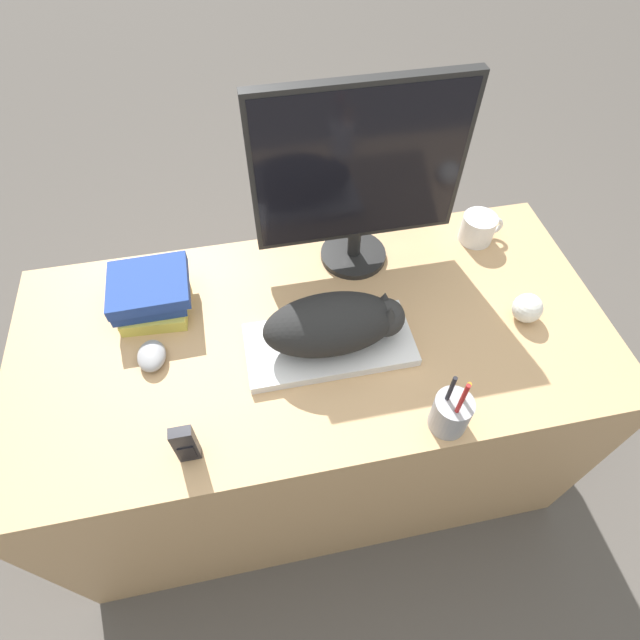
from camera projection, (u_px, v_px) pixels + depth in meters
The scene contains 11 objects.
ground_plane at pixel (336, 553), 1.61m from camera, with size 12.00×12.00×0.00m, color #4C4742.
desk at pixel (314, 403), 1.53m from camera, with size 1.48×0.71×0.74m.
keyboard at pixel (329, 345), 1.20m from camera, with size 0.40×0.19×0.02m.
cat at pixel (336, 323), 1.13m from camera, with size 0.33×0.15×0.14m.
monitor at pixel (359, 173), 1.17m from camera, with size 0.52×0.18×0.50m.
computer_mouse at pixel (152, 356), 1.17m from camera, with size 0.07×0.09×0.04m.
coffee_mug at pixel (478, 228), 1.41m from camera, with size 0.12×0.09×0.08m.
pen_cup at pixel (451, 413), 1.04m from camera, with size 0.08×0.08×0.20m.
baseball at pixel (527, 308), 1.23m from camera, with size 0.07×0.07×0.07m.
phone at pixel (185, 444), 1.00m from camera, with size 0.05×0.03×0.11m.
book_stack at pixel (151, 294), 1.24m from camera, with size 0.20×0.18×0.10m.
Camera 1 is at (-0.13, -0.37, 1.74)m, focal length 28.00 mm.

